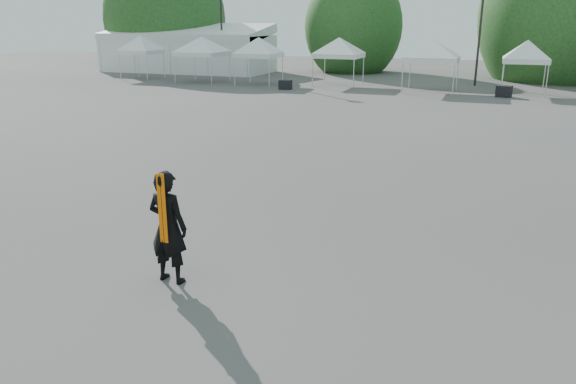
% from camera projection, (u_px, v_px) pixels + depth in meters
% --- Properties ---
extents(ground, '(120.00, 120.00, 0.00)m').
position_uv_depth(ground, '(264.00, 233.00, 12.36)').
color(ground, '#474442').
rests_on(ground, ground).
extents(marquee, '(15.00, 6.25, 4.23)m').
position_uv_depth(marquee, '(187.00, 49.00, 50.45)').
color(marquee, white).
rests_on(marquee, ground).
extents(light_pole_west, '(0.60, 0.25, 10.30)m').
position_uv_depth(light_pole_west, '(221.00, 4.00, 47.11)').
color(light_pole_west, black).
rests_on(light_pole_west, ground).
extents(light_pole_east, '(0.60, 0.25, 9.80)m').
position_uv_depth(light_pole_east, '(482.00, 4.00, 38.45)').
color(light_pole_east, black).
rests_on(light_pole_east, ground).
extents(tree_far_w, '(4.80, 4.80, 7.30)m').
position_uv_depth(tree_far_w, '(165.00, 20.00, 53.71)').
color(tree_far_w, '#382314').
rests_on(tree_far_w, ground).
extents(tree_mid_w, '(4.16, 4.16, 6.33)m').
position_uv_depth(tree_mid_w, '(353.00, 27.00, 49.73)').
color(tree_mid_w, '#382314').
rests_on(tree_mid_w, ground).
extents(tree_mid_e, '(5.12, 5.12, 7.79)m').
position_uv_depth(tree_mid_e, '(567.00, 15.00, 42.95)').
color(tree_mid_e, '#382314').
rests_on(tree_mid_e, ground).
extents(tent_a, '(3.74, 3.74, 3.88)m').
position_uv_depth(tent_a, '(140.00, 39.00, 43.92)').
color(tent_a, silver).
rests_on(tent_a, ground).
extents(tent_b, '(4.58, 4.58, 3.88)m').
position_uv_depth(tent_b, '(201.00, 40.00, 41.65)').
color(tent_b, silver).
rests_on(tent_b, ground).
extents(tent_c, '(4.02, 4.02, 3.88)m').
position_uv_depth(tent_c, '(259.00, 41.00, 39.89)').
color(tent_c, silver).
rests_on(tent_c, ground).
extents(tent_d, '(4.44, 4.44, 3.88)m').
position_uv_depth(tent_d, '(339.00, 41.00, 39.50)').
color(tent_d, silver).
rests_on(tent_d, ground).
extents(tent_e, '(4.73, 4.73, 3.88)m').
position_uv_depth(tent_e, '(433.00, 43.00, 35.89)').
color(tent_e, silver).
rests_on(tent_e, ground).
extents(tent_f, '(3.82, 3.82, 3.88)m').
position_uv_depth(tent_f, '(528.00, 44.00, 34.48)').
color(tent_f, silver).
rests_on(tent_f, ground).
extents(man, '(0.79, 0.56, 2.05)m').
position_uv_depth(man, '(168.00, 227.00, 9.80)').
color(man, black).
rests_on(man, ground).
extents(crate_west, '(0.80, 0.62, 0.61)m').
position_uv_depth(crate_west, '(285.00, 85.00, 37.82)').
color(crate_west, black).
rests_on(crate_west, ground).
extents(crate_mid, '(0.99, 0.84, 0.68)m').
position_uv_depth(crate_mid, '(504.00, 91.00, 34.07)').
color(crate_mid, black).
rests_on(crate_mid, ground).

